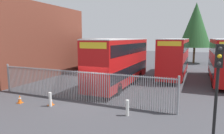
# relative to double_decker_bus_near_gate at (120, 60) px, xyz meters

# --- Properties ---
(ground_plane) EXTENTS (100.00, 100.00, 0.00)m
(ground_plane) POSITION_rel_double_decker_bus_near_gate_xyz_m (-0.04, 2.17, -2.42)
(ground_plane) COLOR #3D3D42
(palisade_fence) EXTENTS (13.91, 0.14, 2.35)m
(palisade_fence) POSITION_rel_double_decker_bus_near_gate_xyz_m (-1.01, -5.83, -1.24)
(palisade_fence) COLOR gray
(palisade_fence) RESTS_ON ground
(double_decker_bus_near_gate) EXTENTS (2.54, 10.81, 4.42)m
(double_decker_bus_near_gate) POSITION_rel_double_decker_bus_near_gate_xyz_m (0.00, 0.00, 0.00)
(double_decker_bus_near_gate) COLOR red
(double_decker_bus_near_gate) RESTS_ON ground
(double_decker_bus_behind_fence_left) EXTENTS (2.54, 10.81, 4.42)m
(double_decker_bus_behind_fence_left) POSITION_rel_double_decker_bus_near_gate_xyz_m (4.33, 6.68, 0.00)
(double_decker_bus_behind_fence_left) COLOR red
(double_decker_bus_behind_fence_left) RESTS_ON ground
(double_decker_bus_far_back) EXTENTS (2.54, 10.81, 4.42)m
(double_decker_bus_far_back) POSITION_rel_double_decker_bus_near_gate_xyz_m (-5.29, 8.63, 0.00)
(double_decker_bus_far_back) COLOR #B70C0C
(double_decker_bus_far_back) RESTS_ON ground
(bollard_near_left) EXTENTS (0.20, 0.20, 0.95)m
(bollard_near_left) POSITION_rel_double_decker_bus_near_gate_xyz_m (-2.07, -7.59, -1.95)
(bollard_near_left) COLOR silver
(bollard_near_left) RESTS_ON ground
(bollard_center_front) EXTENTS (0.20, 0.20, 0.95)m
(bollard_center_front) POSITION_rel_double_decker_bus_near_gate_xyz_m (3.18, -7.16, -1.95)
(bollard_center_front) COLOR silver
(bollard_center_front) RESTS_ON ground
(traffic_cone_by_gate) EXTENTS (0.34, 0.34, 0.59)m
(traffic_cone_by_gate) POSITION_rel_double_decker_bus_near_gate_xyz_m (-4.50, -7.87, -2.13)
(traffic_cone_by_gate) COLOR orange
(traffic_cone_by_gate) RESTS_ON ground
(traffic_cone_mid_forecourt) EXTENTS (0.34, 0.34, 0.59)m
(traffic_cone_mid_forecourt) POSITION_rel_double_decker_bus_near_gate_xyz_m (-2.18, -7.40, -2.13)
(traffic_cone_mid_forecourt) COLOR orange
(traffic_cone_mid_forecourt) RESTS_ON ground
(traffic_light_kerbside) EXTENTS (0.28, 0.33, 4.30)m
(traffic_light_kerbside) POSITION_rel_double_decker_bus_near_gate_xyz_m (7.55, -9.31, 0.56)
(traffic_light_kerbside) COLOR black
(traffic_light_kerbside) RESTS_ON ground
(tree_tall_back) EXTENTS (5.42, 5.42, 10.60)m
(tree_tall_back) POSITION_rel_double_decker_bus_near_gate_xyz_m (6.17, 21.14, 4.30)
(tree_tall_back) COLOR #4C3823
(tree_tall_back) RESTS_ON ground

